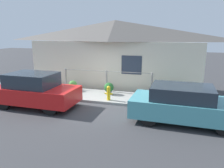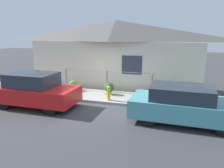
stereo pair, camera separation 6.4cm
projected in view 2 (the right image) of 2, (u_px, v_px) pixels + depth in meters
The scene contains 10 objects.
ground_plane at pixel (95, 103), 10.10m from camera, with size 60.00×60.00×0.00m, color #38383A.
sidewalk at pixel (102, 96), 11.01m from camera, with size 24.00×1.98×0.12m.
house at pixel (115, 34), 12.59m from camera, with size 10.18×2.23×3.89m.
fence at pixel (107, 80), 11.64m from camera, with size 4.90×0.10×1.13m.
car_left at pixel (35, 90), 9.53m from camera, with size 3.68×1.73×1.50m.
car_right at pixel (184, 104), 7.84m from camera, with size 3.95×1.87×1.35m.
fire_hydrant at pixel (109, 93), 10.13m from camera, with size 0.38×0.17×0.68m.
potted_plant_near_hydrant at pixel (109, 88), 11.12m from camera, with size 0.49×0.49×0.60m.
potted_plant_by_fence at pixel (73, 85), 11.82m from camera, with size 0.45×0.45×0.55m.
potted_plant_corner at pixel (174, 91), 10.38m from camera, with size 0.50×0.50×0.66m.
Camera 2 is at (3.47, -9.01, 3.20)m, focal length 35.00 mm.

